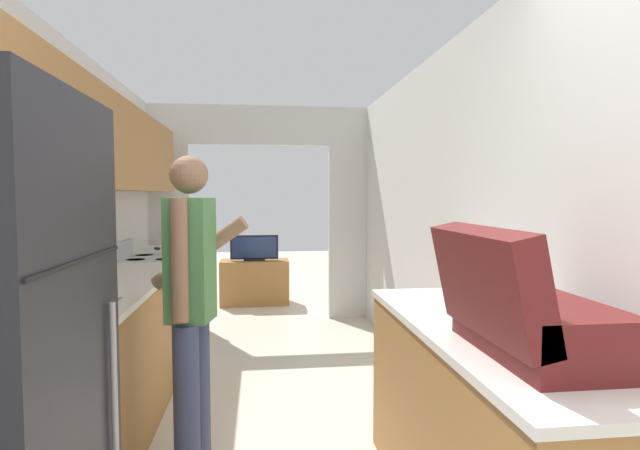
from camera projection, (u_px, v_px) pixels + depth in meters
wall_left at (59, 193)px, 3.01m from camera, size 0.38×7.29×2.50m
wall_right at (482, 234)px, 2.91m from camera, size 0.06×7.29×2.50m
wall_far_with_doorway at (260, 198)px, 5.80m from camera, size 2.91×0.06×2.50m
counter_left at (124, 340)px, 3.50m from camera, size 0.62×3.72×0.92m
counter_right at (488, 433)px, 2.13m from camera, size 0.62×1.76×0.92m
range_oven at (155, 307)px, 4.49m from camera, size 0.66×0.73×1.06m
person at (191, 308)px, 2.54m from camera, size 0.54×0.43×1.67m
suitcase at (520, 311)px, 1.73m from camera, size 0.46×0.68×0.45m
tv_cabinet at (255, 282)px, 6.73m from camera, size 0.91×0.42×0.60m
television at (254, 248)px, 6.66m from camera, size 0.64×0.16×0.34m
knife at (158, 248)px, 5.12m from camera, size 0.13×0.30×0.02m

